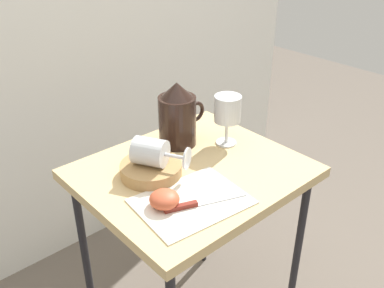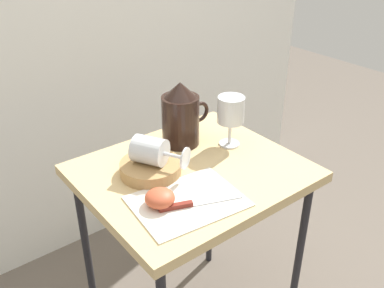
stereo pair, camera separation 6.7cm
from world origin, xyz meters
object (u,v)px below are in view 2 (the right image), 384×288
Objects in this scene: basket_tray at (151,168)px; wine_glass_upright at (231,112)px; table at (192,186)px; apple_half_left at (160,198)px; pitcher at (181,119)px; wine_glass_tipped_near at (151,151)px; knife at (189,204)px.

basket_tray is 0.30m from wine_glass_upright.
apple_half_left is at bearing -152.42° from table.
wine_glass_tipped_near is at bearing -151.23° from pitcher.
basket_tray is 0.82× the size of knife.
pitcher is 0.33m from apple_half_left.
apple_half_left is (-0.24, -0.23, -0.06)m from pitcher.
pitcher is 1.27× the size of wine_glass_upright.
knife is (0.05, -0.05, -0.02)m from apple_half_left.
knife is at bearing -93.87° from wine_glass_tipped_near.
table is 0.18m from wine_glass_tipped_near.
pitcher reaches higher than knife.
table is 0.14m from basket_tray.
basket_tray is at bearing 86.83° from knife.
apple_half_left is (-0.35, -0.13, -0.09)m from wine_glass_upright.
pitcher is at bearing 138.27° from wine_glass_upright.
pitcher reaches higher than wine_glass_tipped_near.
apple_half_left is 0.07m from knife.
table is 0.25m from wine_glass_upright.
wine_glass_upright is at bearing 30.81° from knife.
knife is at bearing -93.17° from basket_tray.
table is 0.21m from apple_half_left.
wine_glass_upright reaches higher than knife.
pitcher is (0.07, 0.14, 0.14)m from table.
basket_tray is 0.15m from apple_half_left.
wine_glass_tipped_near is at bearing 178.54° from wine_glass_upright.
pitcher reaches higher than wine_glass_upright.
pitcher is 0.19m from wine_glass_tipped_near.
wine_glass_tipped_near is 0.80× the size of knife.
table is 8.86× the size of apple_half_left.
wine_glass_upright is at bearing -1.46° from wine_glass_tipped_near.
wine_glass_upright is 0.36m from knife.
wine_glass_tipped_near is (-0.17, -0.09, -0.01)m from pitcher.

